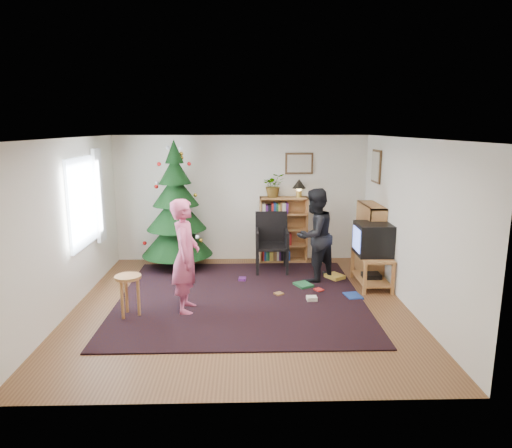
{
  "coord_description": "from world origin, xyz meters",
  "views": [
    {
      "loc": [
        0.05,
        -6.52,
        2.65
      ],
      "look_at": [
        0.25,
        0.76,
        1.1
      ],
      "focal_mm": 32.0,
      "sensor_mm": 36.0,
      "label": 1
    }
  ],
  "objects_px": {
    "picture_back": "(299,163)",
    "armchair": "(271,239)",
    "table_lamp": "(299,185)",
    "bookshelf_back": "(283,229)",
    "tv_stand": "(372,267)",
    "person_standing": "(186,256)",
    "stool": "(128,285)",
    "bookshelf_right": "(370,239)",
    "christmas_tree": "(176,216)",
    "potted_plant": "(274,185)",
    "crt_tv": "(373,239)",
    "picture_right": "(376,166)",
    "person_by_chair": "(314,235)"
  },
  "relations": [
    {
      "from": "person_standing",
      "to": "person_by_chair",
      "type": "distance_m",
      "value": 2.44
    },
    {
      "from": "tv_stand",
      "to": "picture_back",
      "type": "bearing_deg",
      "value": 123.02
    },
    {
      "from": "picture_right",
      "to": "potted_plant",
      "type": "bearing_deg",
      "value": 162.16
    },
    {
      "from": "person_standing",
      "to": "potted_plant",
      "type": "height_order",
      "value": "potted_plant"
    },
    {
      "from": "christmas_tree",
      "to": "person_standing",
      "type": "relative_size",
      "value": 1.46
    },
    {
      "from": "person_standing",
      "to": "table_lamp",
      "type": "bearing_deg",
      "value": -37.5
    },
    {
      "from": "picture_back",
      "to": "crt_tv",
      "type": "relative_size",
      "value": 0.9
    },
    {
      "from": "armchair",
      "to": "table_lamp",
      "type": "bearing_deg",
      "value": 46.11
    },
    {
      "from": "bookshelf_right",
      "to": "tv_stand",
      "type": "height_order",
      "value": "bookshelf_right"
    },
    {
      "from": "bookshelf_right",
      "to": "armchair",
      "type": "bearing_deg",
      "value": 80.11
    },
    {
      "from": "bookshelf_right",
      "to": "stool",
      "type": "bearing_deg",
      "value": 115.02
    },
    {
      "from": "armchair",
      "to": "potted_plant",
      "type": "height_order",
      "value": "potted_plant"
    },
    {
      "from": "table_lamp",
      "to": "stool",
      "type": "bearing_deg",
      "value": -135.04
    },
    {
      "from": "picture_right",
      "to": "potted_plant",
      "type": "relative_size",
      "value": 1.27
    },
    {
      "from": "picture_back",
      "to": "armchair",
      "type": "distance_m",
      "value": 1.64
    },
    {
      "from": "picture_back",
      "to": "tv_stand",
      "type": "bearing_deg",
      "value": -56.98
    },
    {
      "from": "armchair",
      "to": "table_lamp",
      "type": "height_order",
      "value": "table_lamp"
    },
    {
      "from": "bookshelf_back",
      "to": "person_standing",
      "type": "xyz_separation_m",
      "value": [
        -1.63,
        -2.52,
        0.17
      ]
    },
    {
      "from": "christmas_tree",
      "to": "bookshelf_back",
      "type": "distance_m",
      "value": 2.12
    },
    {
      "from": "bookshelf_right",
      "to": "stool",
      "type": "distance_m",
      "value": 4.33
    },
    {
      "from": "tv_stand",
      "to": "person_standing",
      "type": "relative_size",
      "value": 0.55
    },
    {
      "from": "armchair",
      "to": "potted_plant",
      "type": "xyz_separation_m",
      "value": [
        0.07,
        0.58,
        0.94
      ]
    },
    {
      "from": "armchair",
      "to": "table_lamp",
      "type": "relative_size",
      "value": 3.07
    },
    {
      "from": "crt_tv",
      "to": "armchair",
      "type": "xyz_separation_m",
      "value": [
        -1.65,
        0.93,
        -0.22
      ]
    },
    {
      "from": "picture_right",
      "to": "table_lamp",
      "type": "relative_size",
      "value": 1.69
    },
    {
      "from": "armchair",
      "to": "bookshelf_back",
      "type": "bearing_deg",
      "value": 65.58
    },
    {
      "from": "tv_stand",
      "to": "person_standing",
      "type": "xyz_separation_m",
      "value": [
        -3.01,
        -1.01,
        0.51
      ]
    },
    {
      "from": "armchair",
      "to": "person_standing",
      "type": "relative_size",
      "value": 0.65
    },
    {
      "from": "picture_right",
      "to": "bookshelf_back",
      "type": "height_order",
      "value": "picture_right"
    },
    {
      "from": "bookshelf_right",
      "to": "potted_plant",
      "type": "distance_m",
      "value": 2.11
    },
    {
      "from": "picture_back",
      "to": "christmas_tree",
      "type": "height_order",
      "value": "christmas_tree"
    },
    {
      "from": "bookshelf_right",
      "to": "person_standing",
      "type": "height_order",
      "value": "person_standing"
    },
    {
      "from": "picture_back",
      "to": "stool",
      "type": "relative_size",
      "value": 0.9
    },
    {
      "from": "christmas_tree",
      "to": "potted_plant",
      "type": "xyz_separation_m",
      "value": [
        1.86,
        0.37,
        0.52
      ]
    },
    {
      "from": "picture_right",
      "to": "bookshelf_back",
      "type": "bearing_deg",
      "value": 160.13
    },
    {
      "from": "picture_back",
      "to": "armchair",
      "type": "height_order",
      "value": "picture_back"
    },
    {
      "from": "armchair",
      "to": "crt_tv",
      "type": "bearing_deg",
      "value": -28.74
    },
    {
      "from": "bookshelf_back",
      "to": "potted_plant",
      "type": "xyz_separation_m",
      "value": [
        -0.2,
        0.0,
        0.87
      ]
    },
    {
      "from": "bookshelf_right",
      "to": "person_standing",
      "type": "relative_size",
      "value": 0.78
    },
    {
      "from": "christmas_tree",
      "to": "tv_stand",
      "type": "xyz_separation_m",
      "value": [
        3.44,
        -1.14,
        -0.69
      ]
    },
    {
      "from": "bookshelf_back",
      "to": "armchair",
      "type": "bearing_deg",
      "value": -115.16
    },
    {
      "from": "picture_right",
      "to": "stool",
      "type": "relative_size",
      "value": 0.98
    },
    {
      "from": "bookshelf_back",
      "to": "person_by_chair",
      "type": "relative_size",
      "value": 0.8
    },
    {
      "from": "picture_right",
      "to": "person_standing",
      "type": "relative_size",
      "value": 0.36
    },
    {
      "from": "christmas_tree",
      "to": "bookshelf_right",
      "type": "xyz_separation_m",
      "value": [
        3.56,
        -0.52,
        -0.35
      ]
    },
    {
      "from": "table_lamp",
      "to": "bookshelf_back",
      "type": "bearing_deg",
      "value": -180.0
    },
    {
      "from": "picture_right",
      "to": "table_lamp",
      "type": "xyz_separation_m",
      "value": [
        -1.33,
        0.59,
        -0.41
      ]
    },
    {
      "from": "picture_back",
      "to": "christmas_tree",
      "type": "bearing_deg",
      "value": -168.03
    },
    {
      "from": "tv_stand",
      "to": "person_by_chair",
      "type": "bearing_deg",
      "value": 162.76
    },
    {
      "from": "picture_back",
      "to": "stool",
      "type": "xyz_separation_m",
      "value": [
        -2.73,
        -2.85,
        -1.48
      ]
    }
  ]
}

